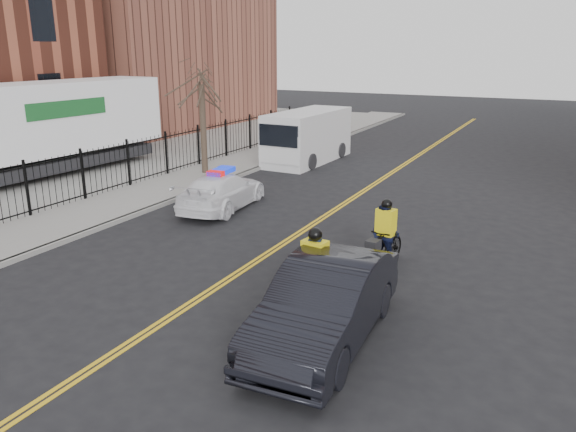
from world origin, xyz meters
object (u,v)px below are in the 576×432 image
(cargo_van, at_px, (306,137))
(semi_trailer, at_px, (28,126))
(police_cruiser, at_px, (222,191))
(cyclist_near, at_px, (314,284))
(dark_sedan, at_px, (325,303))
(cyclist_far, at_px, (385,240))

(cargo_van, distance_m, semi_trailer, 13.10)
(police_cruiser, xyz_separation_m, cargo_van, (-0.98, 9.40, 0.60))
(police_cruiser, distance_m, cyclist_near, 9.07)
(dark_sedan, relative_size, cargo_van, 0.81)
(police_cruiser, distance_m, dark_sedan, 10.30)
(cargo_van, distance_m, cyclist_far, 14.61)
(police_cruiser, height_order, dark_sedan, dark_sedan)
(dark_sedan, distance_m, cyclist_far, 4.53)
(semi_trailer, bearing_deg, dark_sedan, -19.47)
(semi_trailer, bearing_deg, cyclist_far, -5.99)
(police_cruiser, height_order, cargo_van, cargo_van)
(dark_sedan, height_order, semi_trailer, semi_trailer)
(dark_sedan, bearing_deg, police_cruiser, 131.75)
(police_cruiser, distance_m, cargo_van, 9.47)
(cargo_van, relative_size, cyclist_near, 2.94)
(cargo_van, xyz_separation_m, cyclist_near, (7.54, -15.66, -0.57))
(semi_trailer, distance_m, cyclist_far, 17.60)
(cargo_van, height_order, cyclist_near, cargo_van)
(police_cruiser, xyz_separation_m, dark_sedan, (7.27, -7.29, 0.16))
(dark_sedan, relative_size, semi_trailer, 0.37)
(cyclist_near, distance_m, cyclist_far, 3.53)
(dark_sedan, bearing_deg, cyclist_far, 89.22)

